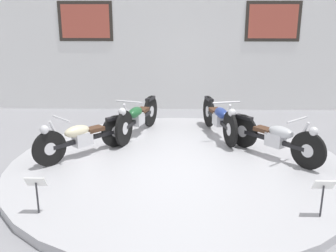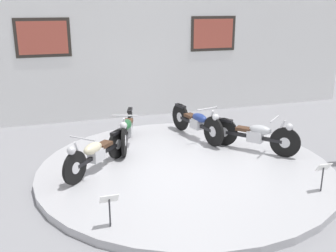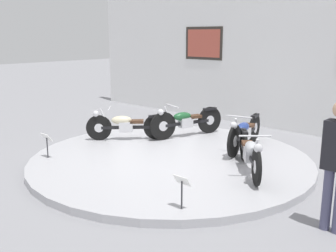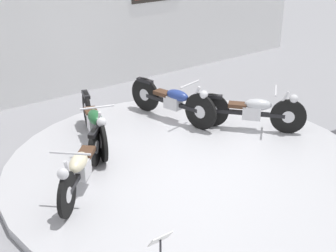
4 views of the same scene
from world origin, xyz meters
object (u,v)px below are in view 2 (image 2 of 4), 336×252
at_px(info_placard_front_left, 109,203).
at_px(motorcycle_blue, 197,122).
at_px(info_placard_front_centre, 323,171).
at_px(motorcycle_cream, 96,152).
at_px(motorcycle_silver, 255,134).
at_px(motorcycle_green, 127,128).

bearing_deg(info_placard_front_left, motorcycle_blue, 50.84).
distance_m(motorcycle_blue, info_placard_front_centre, 3.35).
height_order(motorcycle_cream, motorcycle_silver, motorcycle_silver).
bearing_deg(motorcycle_blue, motorcycle_green, 179.96).
xyz_separation_m(motorcycle_blue, motorcycle_silver, (0.85, -1.19, -0.02)).
distance_m(motorcycle_cream, motorcycle_blue, 2.78).
bearing_deg(motorcycle_silver, motorcycle_cream, 179.99).
xyz_separation_m(motorcycle_blue, info_placard_front_left, (-2.61, -3.21, -0.03)).
bearing_deg(motorcycle_cream, info_placard_front_centre, -30.21).
height_order(motorcycle_silver, info_placard_front_left, motorcycle_silver).
relative_size(motorcycle_cream, motorcycle_green, 0.74).
height_order(motorcycle_cream, info_placard_front_left, motorcycle_cream).
distance_m(motorcycle_green, info_placard_front_left, 3.35).
bearing_deg(motorcycle_cream, motorcycle_silver, -0.01).
bearing_deg(info_placard_front_centre, motorcycle_green, 129.18).
relative_size(motorcycle_green, motorcycle_blue, 0.98).
relative_size(motorcycle_cream, motorcycle_blue, 0.73).
bearing_deg(motorcycle_green, info_placard_front_centre, -50.82).
height_order(motorcycle_silver, info_placard_front_centre, motorcycle_silver).
xyz_separation_m(motorcycle_green, motorcycle_silver, (2.51, -1.19, -0.02)).
bearing_deg(motorcycle_green, info_placard_front_left, -106.59).
bearing_deg(motorcycle_blue, motorcycle_silver, -54.37).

